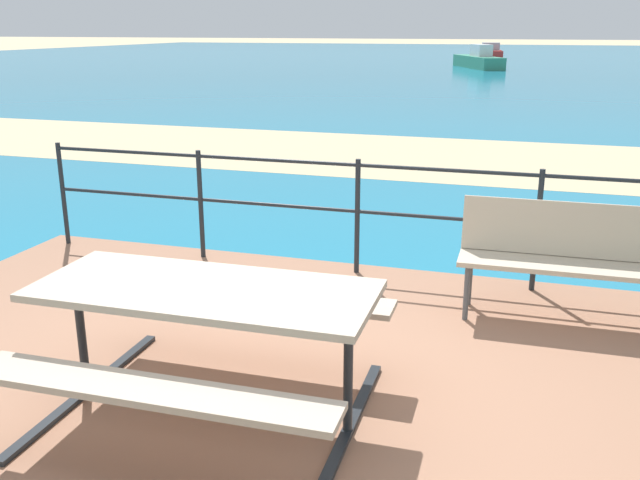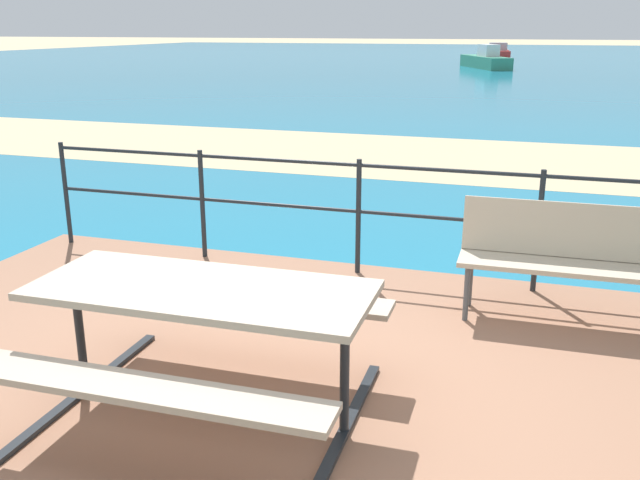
{
  "view_description": "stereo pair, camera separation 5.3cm",
  "coord_description": "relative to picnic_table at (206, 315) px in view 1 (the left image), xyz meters",
  "views": [
    {
      "loc": [
        1.37,
        -3.21,
        2.13
      ],
      "look_at": [
        -0.07,
        1.5,
        0.61
      ],
      "focal_mm": 39.12,
      "sensor_mm": 36.0,
      "label": 1
    },
    {
      "loc": [
        1.42,
        -3.19,
        2.13
      ],
      "look_at": [
        -0.07,
        1.5,
        0.61
      ],
      "focal_mm": 39.12,
      "sensor_mm": 36.0,
      "label": 2
    }
  ],
  "objects": [
    {
      "name": "ground_plane",
      "position": [
        0.22,
        0.1,
        -0.65
      ],
      "size": [
        240.0,
        240.0,
        0.0
      ],
      "primitive_type": "plane",
      "color": "tan"
    },
    {
      "name": "patio_paving",
      "position": [
        0.22,
        0.1,
        -0.62
      ],
      "size": [
        6.4,
        5.2,
        0.06
      ],
      "primitive_type": "cube",
      "color": "#996B51",
      "rests_on": "ground"
    },
    {
      "name": "sea_water",
      "position": [
        0.22,
        40.1,
        -0.64
      ],
      "size": [
        90.0,
        90.0,
        0.01
      ],
      "primitive_type": "cube",
      "color": "teal",
      "rests_on": "ground"
    },
    {
      "name": "beach_strip",
      "position": [
        0.22,
        8.61,
        -0.64
      ],
      "size": [
        54.03,
        4.55,
        0.01
      ],
      "primitive_type": "cube",
      "rotation": [
        0.0,
        0.0,
        -0.01
      ],
      "color": "tan",
      "rests_on": "ground"
    },
    {
      "name": "picnic_table",
      "position": [
        0.0,
        0.0,
        0.0
      ],
      "size": [
        1.84,
        1.53,
        0.75
      ],
      "rotation": [
        0.0,
        0.0,
        0.01
      ],
      "color": "tan",
      "rests_on": "patio_paving"
    },
    {
      "name": "park_bench",
      "position": [
        1.92,
        1.96,
        -0.07
      ],
      "size": [
        1.55,
        0.44,
        0.85
      ],
      "rotation": [
        0.0,
        0.0,
        0.01
      ],
      "color": "#BCAD93",
      "rests_on": "patio_paving"
    },
    {
      "name": "railing_fence",
      "position": [
        0.22,
        2.49,
        0.05
      ],
      "size": [
        5.94,
        0.04,
        1.0
      ],
      "color": "#1E2328",
      "rests_on": "patio_paving"
    },
    {
      "name": "boat_near",
      "position": [
        -1.61,
        47.45,
        -0.28
      ],
      "size": [
        1.94,
        4.44,
        1.04
      ],
      "rotation": [
        0.0,
        0.0,
        1.69
      ],
      "color": "red",
      "rests_on": "sea_water"
    },
    {
      "name": "boat_mid",
      "position": [
        -1.43,
        35.32,
        -0.24
      ],
      "size": [
        3.06,
        5.35,
        1.21
      ],
      "rotation": [
        0.0,
        0.0,
        1.99
      ],
      "color": "#338466",
      "rests_on": "sea_water"
    }
  ]
}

